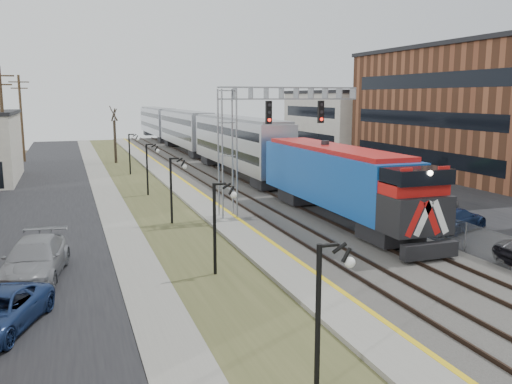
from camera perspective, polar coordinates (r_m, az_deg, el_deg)
name	(u,v)px	position (r m, az deg, el deg)	size (l,w,h in m)	color
street_west	(43,210)	(39.31, -21.55, -1.74)	(7.00, 120.00, 0.04)	black
sidewalk	(111,205)	(39.36, -15.00, -1.33)	(2.00, 120.00, 0.08)	gray
grass_median	(154,202)	(39.67, -10.68, -1.09)	(4.00, 120.00, 0.06)	#444826
platform	(195,199)	(40.20, -6.46, -0.70)	(2.00, 120.00, 0.24)	gray
ballast_bed	(259,195)	(41.57, 0.28, -0.31)	(8.00, 120.00, 0.20)	#595651
parking_lot	(393,187)	(46.92, 14.23, 0.47)	(16.00, 120.00, 0.04)	black
platform_edge	(206,196)	(40.37, -5.24, -0.45)	(0.24, 120.00, 0.01)	gold
track_near	(234,194)	(40.92, -2.36, -0.23)	(1.58, 120.00, 0.15)	#2D2119
track_far	(277,192)	(42.05, 2.20, 0.04)	(1.58, 120.00, 0.15)	#2D2119
train	(200,136)	(66.04, -5.95, 5.94)	(3.00, 85.85, 5.33)	#144DA9
signal_gantry	(254,129)	(33.42, -0.20, 6.65)	(9.00, 1.07, 8.15)	gray
lampposts	(213,228)	(23.22, -4.56, -3.84)	(0.14, 62.14, 4.00)	black
fence	(309,183)	(43.02, 5.56, 0.94)	(0.04, 120.00, 1.60)	gray
bare_trees	(25,164)	(42.83, -23.15, 2.71)	(12.30, 42.30, 5.95)	#382D23
car_lot_d	(455,220)	(32.75, 20.22, -2.75)	(1.86, 4.57, 1.33)	navy
car_lot_e	(430,201)	(38.14, 17.86, -0.91)	(1.51, 3.76, 1.28)	slate
car_lot_f	(334,173)	(49.76, 8.20, 2.00)	(1.49, 4.29, 1.41)	#0D4219
car_street_b	(35,260)	(24.57, -22.28, -6.67)	(2.27, 5.58, 1.62)	gray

